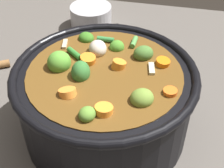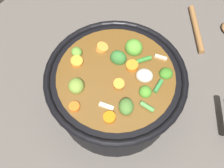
# 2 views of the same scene
# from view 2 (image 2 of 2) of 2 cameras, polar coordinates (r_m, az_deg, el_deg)

# --- Properties ---
(ground_plane) EXTENTS (1.10, 1.10, 0.00)m
(ground_plane) POSITION_cam_2_polar(r_m,az_deg,el_deg) (0.60, 0.79, -4.18)
(ground_plane) COLOR #514C47
(cooking_pot) EXTENTS (0.32, 0.32, 0.16)m
(cooking_pot) POSITION_cam_2_polar(r_m,az_deg,el_deg) (0.53, 0.91, -0.84)
(cooking_pot) COLOR black
(cooking_pot) RESTS_ON ground_plane
(wooden_spoon) EXTENTS (0.20, 0.19, 0.02)m
(wooden_spoon) POSITION_cam_2_polar(r_m,az_deg,el_deg) (0.81, 25.28, 13.07)
(wooden_spoon) COLOR brown
(wooden_spoon) RESTS_ON ground_plane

